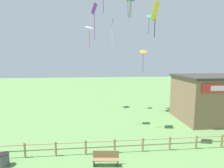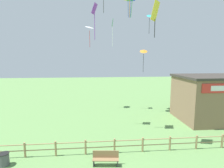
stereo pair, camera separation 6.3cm
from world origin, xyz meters
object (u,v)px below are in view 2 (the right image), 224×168
object	(u,v)px
trash_bin	(4,159)
kite_white_delta	(89,28)
seaside_building	(211,98)
kite_purple_streamer	(94,14)
kite_green_diamond	(113,27)
park_bench_near_fence	(106,158)
kite_yellow_diamond	(155,13)
kite_cyan_delta	(149,17)
kite_orange_delta	(144,52)

from	to	relation	value
trash_bin	kite_white_delta	bearing A→B (deg)	68.11
seaside_building	kite_purple_streamer	xyz separation A→B (m)	(-12.82, -0.54, 8.53)
trash_bin	kite_green_diamond	bearing A→B (deg)	55.96
park_bench_near_fence	kite_purple_streamer	world-z (taller)	kite_purple_streamer
park_bench_near_fence	kite_yellow_diamond	size ratio (longest dim) A/B	0.68
trash_bin	kite_cyan_delta	world-z (taller)	kite_cyan_delta
seaside_building	park_bench_near_fence	xyz separation A→B (m)	(-12.20, -7.51, -2.04)
kite_orange_delta	kite_white_delta	xyz separation A→B (m)	(-6.73, 2.39, 3.28)
kite_orange_delta	kite_green_diamond	size ratio (longest dim) A/B	0.85
kite_cyan_delta	kite_green_diamond	distance (m)	5.34
trash_bin	kite_orange_delta	distance (m)	17.53
kite_green_diamond	kite_orange_delta	bearing A→B (deg)	-22.35
trash_bin	kite_yellow_diamond	world-z (taller)	kite_yellow_diamond
seaside_building	kite_white_delta	distance (m)	17.03
kite_cyan_delta	kite_orange_delta	distance (m)	5.43
kite_cyan_delta	kite_green_diamond	size ratio (longest dim) A/B	0.77
kite_purple_streamer	kite_green_diamond	xyz separation A→B (m)	(2.28, 5.73, -0.16)
park_bench_near_fence	kite_cyan_delta	distance (m)	19.19
trash_bin	kite_cyan_delta	xyz separation A→B (m)	(13.26, 12.86, 12.02)
trash_bin	kite_white_delta	distance (m)	17.51
kite_yellow_diamond	seaside_building	bearing A→B (deg)	31.14
seaside_building	park_bench_near_fence	bearing A→B (deg)	-148.37
seaside_building	trash_bin	distance (m)	20.08
kite_orange_delta	kite_yellow_diamond	bearing A→B (deg)	-100.50
kite_purple_streamer	kite_white_delta	world-z (taller)	kite_purple_streamer
seaside_building	kite_cyan_delta	distance (m)	12.76
park_bench_near_fence	kite_orange_delta	distance (m)	14.33
kite_cyan_delta	kite_purple_streamer	bearing A→B (deg)	-138.67
kite_green_diamond	kite_white_delta	size ratio (longest dim) A/B	1.21
kite_green_diamond	kite_white_delta	bearing A→B (deg)	164.10
park_bench_near_fence	trash_bin	distance (m)	6.56
kite_purple_streamer	kite_white_delta	xyz separation A→B (m)	(-0.70, 6.57, -0.12)
kite_yellow_diamond	kite_white_delta	size ratio (longest dim) A/B	0.91
seaside_building	kite_green_diamond	size ratio (longest dim) A/B	2.09
seaside_building	trash_bin	bearing A→B (deg)	-159.67
kite_yellow_diamond	kite_orange_delta	bearing A→B (deg)	79.50
kite_cyan_delta	kite_green_diamond	bearing A→B (deg)	-171.75
seaside_building	trash_bin	world-z (taller)	seaside_building
trash_bin	kite_cyan_delta	size ratio (longest dim) A/B	0.32
trash_bin	kite_white_delta	size ratio (longest dim) A/B	0.29
park_bench_near_fence	kite_white_delta	size ratio (longest dim) A/B	0.61
kite_orange_delta	kite_green_diamond	xyz separation A→B (m)	(-3.75, 1.54, 3.23)
kite_purple_streamer	kite_yellow_diamond	xyz separation A→B (m)	(4.41, -4.54, -0.91)
kite_cyan_delta	kite_white_delta	size ratio (longest dim) A/B	0.93
trash_bin	kite_orange_delta	xyz separation A→B (m)	(11.94, 10.58, 7.26)
kite_white_delta	seaside_building	bearing A→B (deg)	-24.06
trash_bin	kite_cyan_delta	bearing A→B (deg)	44.13
park_bench_near_fence	kite_cyan_delta	size ratio (longest dim) A/B	0.66
seaside_building	kite_orange_delta	world-z (taller)	kite_orange_delta
kite_purple_streamer	kite_white_delta	bearing A→B (deg)	96.06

